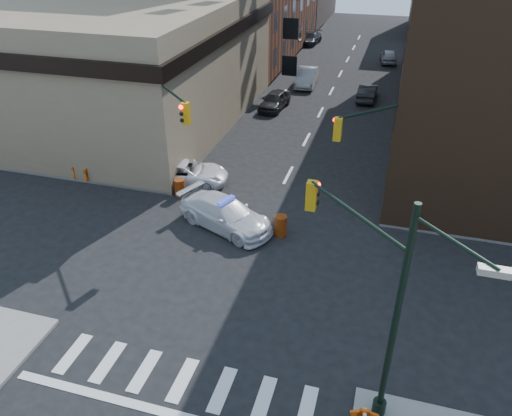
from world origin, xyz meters
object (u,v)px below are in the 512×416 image
Objects in this scene: parked_car_wnear at (275,100)px; pedestrian_a at (168,166)px; pedestrian_b at (152,160)px; barrel_road at (281,226)px; barrel_bank at (180,188)px; pickup at (185,173)px; police_car at (225,214)px; parked_car_wfar at (307,77)px; barricade_nw_a at (138,162)px; parked_car_enear at (367,92)px.

parked_car_wnear is 2.75× the size of pedestrian_a.
pedestrian_b reaches higher than barrel_road.
pedestrian_a is 1.47× the size of barrel_bank.
police_car is at bearing -145.73° from pickup.
parked_car_wfar is 26.10m from barrel_road.
barrel_bank is (-6.64, 2.37, -0.03)m from barrel_road.
parked_car_wfar is 4.20× the size of barricade_nw_a.
police_car is 6.59m from pedestrian_a.
parked_car_enear is (5.97, -2.78, -0.12)m from parked_car_wfar.
pedestrian_b reaches higher than barrel_bank.
barricade_nw_a is (-12.81, -18.28, -0.11)m from parked_car_enear.
pedestrian_b is (-1.25, 0.28, 0.11)m from pedestrian_a.
parked_car_wfar is at bearing 80.94° from pedestrian_a.
barricade_nw_a is at bearing 56.02° from parked_car_enear.
pickup is (-3.97, 3.93, -0.06)m from police_car.
barricade_nw_a is (-6.84, -21.06, -0.22)m from parked_car_wfar.
police_car is 5.08× the size of barrel_bank.
parked_car_wnear is 0.87× the size of parked_car_wfar.
police_car is at bearing 78.32° from parked_car_enear.
police_car is 5.59m from pickup.
barrel_bank is at bearing -20.88° from barricade_nw_a.
parked_car_enear is 2.36× the size of pedestrian_b.
barrel_bank is at bearing -179.90° from pickup.
barricade_nw_a is at bearing 166.58° from pedestrian_a.
parked_car_wfar is at bearing 80.60° from pedestrian_b.
pedestrian_a is at bearing -95.71° from parked_car_wnear.
parked_car_wfar is at bearing 85.86° from parked_car_wnear.
barrel_bank is 4.60m from barricade_nw_a.
police_car is at bearing -33.23° from barrel_bank.
barricade_nw_a is (-3.93, 2.40, 0.06)m from barrel_bank.
barrel_road is at bearing -13.75° from barricade_nw_a.
parked_car_enear is at bearing 65.51° from barricade_nw_a.
pedestrian_a is 1.33× the size of barricade_nw_a.
pedestrian_a reaches higher than barrel_bank.
pedestrian_b is 1.59× the size of barrel_road.
parked_car_wfar is at bearing 82.93° from barrel_bank.
barrel_road is 7.05m from barrel_bank.
parked_car_enear reaches higher than barrel_bank.
pedestrian_b is 10.35m from barrel_road.
parked_car_enear is 23.16m from barrel_road.
pickup is 14.79m from parked_car_wnear.
parked_car_wnear is at bearing -103.36° from parked_car_wfar.
police_car is at bearing -21.77° from barricade_nw_a.
pedestrian_b is at bearing 68.20° from pickup.
parked_car_wfar is 22.15m from barricade_nw_a.
police_car is 7.77m from pedestrian_b.
pickup is 1.57m from barrel_bank.
barrel_bank is (0.30, -1.53, -0.19)m from pickup.
police_car is at bearing -77.39° from parked_car_wnear.
parked_car_wfar is 22.19m from pedestrian_a.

